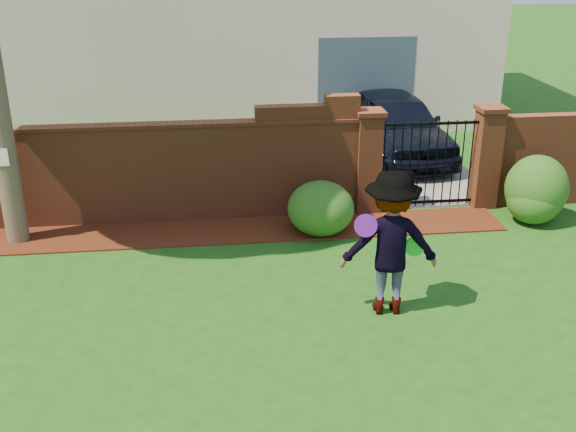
{
  "coord_description": "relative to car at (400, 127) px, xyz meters",
  "views": [
    {
      "loc": [
        -0.43,
        -7.47,
        4.76
      ],
      "look_at": [
        0.65,
        1.4,
        1.05
      ],
      "focal_mm": 43.1,
      "sensor_mm": 36.0,
      "label": 1
    }
  ],
  "objects": [
    {
      "name": "mulch_bed",
      "position": [
        -4.77,
        -3.65,
        -0.71
      ],
      "size": [
        11.1,
        1.08,
        0.03
      ],
      "primitive_type": "cube",
      "color": "#3B170A",
      "rests_on": "ground"
    },
    {
      "name": "iron_gate",
      "position": [
        -0.32,
        -2.99,
        0.13
      ],
      "size": [
        1.78,
        0.03,
        1.6
      ],
      "color": "black",
      "rests_on": "ground"
    },
    {
      "name": "shrub_middle",
      "position": [
        1.41,
        -3.78,
        -0.13
      ],
      "size": [
        1.08,
        1.08,
        1.19
      ],
      "primitive_type": "ellipsoid",
      "color": "#185018",
      "rests_on": "ground"
    },
    {
      "name": "car",
      "position": [
        0.0,
        0.0,
        0.0
      ],
      "size": [
        2.07,
        4.38,
        1.45
      ],
      "primitive_type": "imported",
      "rotation": [
        0.0,
        0.0,
        0.09
      ],
      "color": "black",
      "rests_on": "ground"
    },
    {
      "name": "shrub_right",
      "position": [
        1.34,
        -3.87,
        -0.31
      ],
      "size": [
        0.92,
        0.92,
        0.82
      ],
      "primitive_type": "ellipsoid",
      "color": "#185018",
      "rests_on": "ground"
    },
    {
      "name": "pillar_left",
      "position": [
        -1.42,
        -2.99,
        0.23
      ],
      "size": [
        0.5,
        0.5,
        1.88
      ],
      "color": "brown",
      "rests_on": "ground"
    },
    {
      "name": "brick_wall",
      "position": [
        -5.83,
        -2.99,
        0.2
      ],
      "size": [
        8.7,
        0.31,
        2.16
      ],
      "color": "brown",
      "rests_on": "ground"
    },
    {
      "name": "frisbee_green",
      "position": [
        -1.65,
        -6.64,
        0.26
      ],
      "size": [
        0.27,
        0.06,
        0.27
      ],
      "primitive_type": "cylinder",
      "rotation": [
        1.43,
        0.0,
        -0.01
      ],
      "color": "green",
      "rests_on": "man"
    },
    {
      "name": "pillar_right",
      "position": [
        0.78,
        -2.99,
        0.23
      ],
      "size": [
        0.5,
        0.5,
        1.88
      ],
      "color": "brown",
      "rests_on": "ground"
    },
    {
      "name": "man",
      "position": [
        -1.95,
        -6.55,
        0.26
      ],
      "size": [
        1.34,
        0.85,
        1.97
      ],
      "primitive_type": "imported",
      "rotation": [
        0.0,
        0.0,
        3.05
      ],
      "color": "gray",
      "rests_on": "ground"
    },
    {
      "name": "ground",
      "position": [
        -3.82,
        -6.99,
        -0.73
      ],
      "size": [
        80.0,
        80.0,
        0.01
      ],
      "primitive_type": "cube",
      "color": "#1A4912",
      "rests_on": "ground"
    },
    {
      "name": "paper_notice",
      "position": [
        -7.42,
        -3.78,
        0.78
      ],
      "size": [
        0.2,
        0.01,
        0.28
      ],
      "primitive_type": "cube",
      "color": "white",
      "rests_on": "tree"
    },
    {
      "name": "driveway",
      "position": [
        -0.32,
        1.01,
        -0.72
      ],
      "size": [
        3.2,
        8.0,
        0.01
      ],
      "primitive_type": "cube",
      "color": "gray",
      "rests_on": "ground"
    },
    {
      "name": "frisbee_purple",
      "position": [
        -2.32,
        -6.67,
        0.6
      ],
      "size": [
        0.3,
        0.09,
        0.3
      ],
      "primitive_type": "cylinder",
      "rotation": [
        1.36,
        0.0,
        -0.01
      ],
      "color": "#6F1BAB",
      "rests_on": "man"
    },
    {
      "name": "shrub_left",
      "position": [
        -2.42,
        -3.91,
        -0.27
      ],
      "size": [
        1.12,
        1.12,
        0.92
      ],
      "primitive_type": "ellipsoid",
      "color": "#185018",
      "rests_on": "ground"
    }
  ]
}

